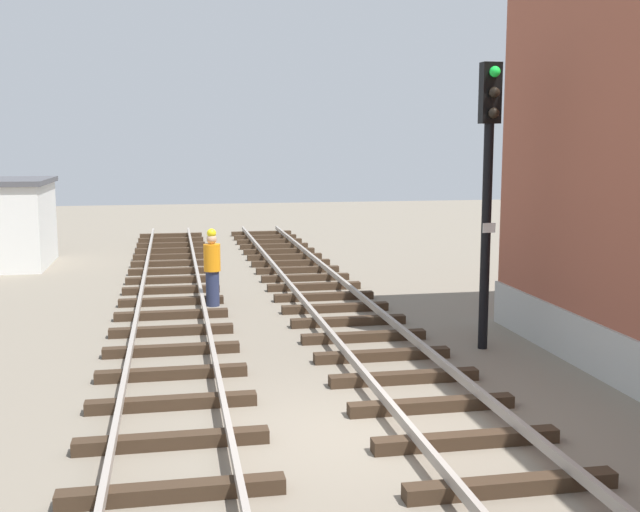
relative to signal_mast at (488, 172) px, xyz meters
The scene contains 6 objects.
ground_plane 6.11m from the signal_mast, 131.10° to the right, with size 80.00×80.00×0.00m, color slate.
track_near_building 5.45m from the signal_mast, 118.65° to the right, with size 2.50×46.67×0.32m.
track_centre 7.70m from the signal_mast, 146.61° to the right, with size 2.50×46.67×0.32m.
signal_mast is the anchor object (origin of this frame).
control_hut 16.59m from the signal_mast, 132.11° to the left, with size 3.00×3.80×2.76m.
track_worker_foreground 7.32m from the signal_mast, 134.74° to the left, with size 0.40×0.40×1.87m.
Camera 1 is at (-2.40, -9.80, 3.92)m, focal length 43.82 mm.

